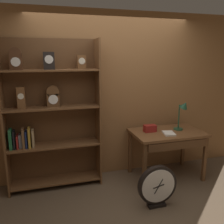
# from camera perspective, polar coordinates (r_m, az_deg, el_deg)

# --- Properties ---
(ground_plane) EXTENTS (10.00, 10.00, 0.00)m
(ground_plane) POSITION_cam_1_polar(r_m,az_deg,el_deg) (3.28, 6.22, -22.87)
(ground_plane) COLOR brown
(back_wood_panel) EXTENTS (4.80, 0.05, 2.60)m
(back_wood_panel) POSITION_cam_1_polar(r_m,az_deg,el_deg) (3.87, -0.20, 3.81)
(back_wood_panel) COLOR brown
(back_wood_panel) RESTS_ON ground
(bookshelf) EXTENTS (1.34, 0.34, 2.17)m
(bookshelf) POSITION_cam_1_polar(r_m,az_deg,el_deg) (3.58, -14.51, -0.61)
(bookshelf) COLOR brown
(bookshelf) RESTS_ON ground
(workbench) EXTENTS (1.11, 0.70, 0.77)m
(workbench) POSITION_cam_1_polar(r_m,az_deg,el_deg) (3.91, 13.00, -5.92)
(workbench) COLOR brown
(workbench) RESTS_ON ground
(desk_lamp) EXTENTS (0.22, 0.22, 0.48)m
(desk_lamp) POSITION_cam_1_polar(r_m,az_deg,el_deg) (3.97, 16.39, 0.27)
(desk_lamp) COLOR #1E472D
(desk_lamp) RESTS_ON workbench
(toolbox_small) EXTENTS (0.19, 0.11, 0.11)m
(toolbox_small) POSITION_cam_1_polar(r_m,az_deg,el_deg) (3.83, 8.93, -3.83)
(toolbox_small) COLOR maroon
(toolbox_small) RESTS_ON workbench
(open_repair_manual) EXTENTS (0.20, 0.25, 0.02)m
(open_repair_manual) POSITION_cam_1_polar(r_m,az_deg,el_deg) (3.78, 13.24, -4.92)
(open_repair_manual) COLOR silver
(open_repair_manual) RESTS_ON workbench
(round_clock_large) EXTENTS (0.53, 0.11, 0.57)m
(round_clock_large) POSITION_cam_1_polar(r_m,az_deg,el_deg) (3.31, 10.64, -16.80)
(round_clock_large) COLOR black
(round_clock_large) RESTS_ON ground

